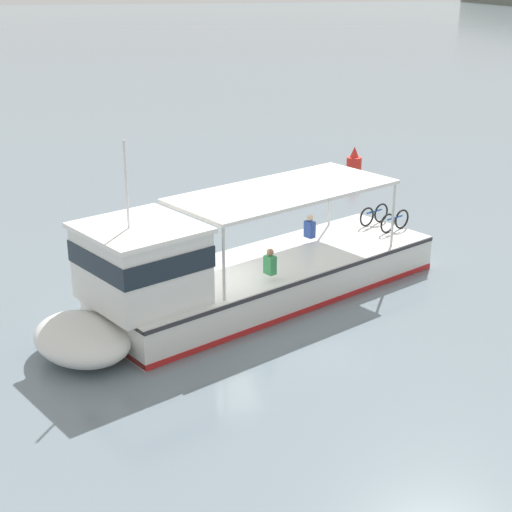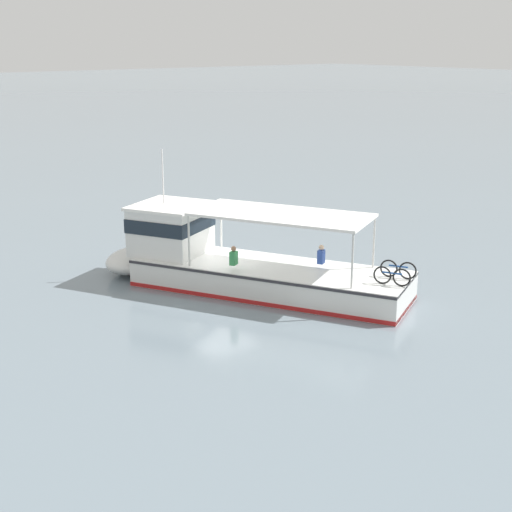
{
  "view_description": "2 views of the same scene",
  "coord_description": "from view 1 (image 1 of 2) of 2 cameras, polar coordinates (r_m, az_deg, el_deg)",
  "views": [
    {
      "loc": [
        19.69,
        -3.01,
        9.17
      ],
      "look_at": [
        -0.72,
        1.45,
        1.4
      ],
      "focal_mm": 54.52,
      "sensor_mm": 36.0,
      "label": 1
    },
    {
      "loc": [
        16.52,
        23.35,
        9.52
      ],
      "look_at": [
        -0.72,
        1.45,
        1.4
      ],
      "focal_mm": 52.42,
      "sensor_mm": 36.0,
      "label": 2
    }
  ],
  "objects": [
    {
      "name": "channel_buoy",
      "position": [
        36.73,
        7.2,
        6.7
      ],
      "size": [
        0.7,
        0.7,
        1.4
      ],
      "color": "red",
      "rests_on": "ground"
    },
    {
      "name": "ferry_main",
      "position": [
        21.83,
        -2.06,
        -1.54
      ],
      "size": [
        8.6,
        12.7,
        5.32
      ],
      "color": "white",
      "rests_on": "ground"
    },
    {
      "name": "ground_plane",
      "position": [
        21.93,
        -3.31,
        -4.35
      ],
      "size": [
        400.0,
        400.0,
        0.0
      ],
      "primitive_type": "plane",
      "color": "slate"
    }
  ]
}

